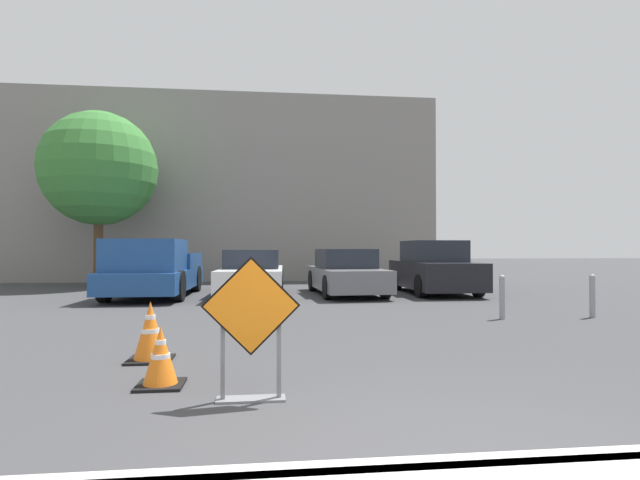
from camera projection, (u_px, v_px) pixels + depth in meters
ground_plane at (310, 302)px, 12.89m from camera, size 96.00×96.00×0.00m
curb_lip at (469, 472)px, 2.95m from camera, size 26.23×0.20×0.14m
road_closed_sign at (251, 322)px, 4.54m from camera, size 0.90×0.20×1.32m
traffic_cone_nearest at (161, 357)px, 5.03m from camera, size 0.46×0.46×0.60m
traffic_cone_second at (150, 332)px, 6.17m from camera, size 0.53×0.53×0.73m
pickup_truck at (153, 271)px, 14.00m from camera, size 2.16×5.05×1.62m
parked_car_nearest at (252, 274)px, 14.51m from camera, size 1.93×4.54×1.34m
parked_car_second at (346, 273)px, 14.85m from camera, size 1.99×4.33×1.36m
parked_car_third at (434, 269)px, 15.30m from camera, size 1.90×4.11×1.61m
bollard_nearest at (502, 296)px, 9.76m from camera, size 0.12×0.12×0.86m
bollard_second at (592, 295)px, 9.97m from camera, size 0.12×0.12×0.87m
building_facade_backdrop at (216, 192)px, 23.03m from camera, size 19.31×5.00×7.92m
street_tree_behind_lot at (99, 169)px, 17.80m from camera, size 4.06×4.06×6.25m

